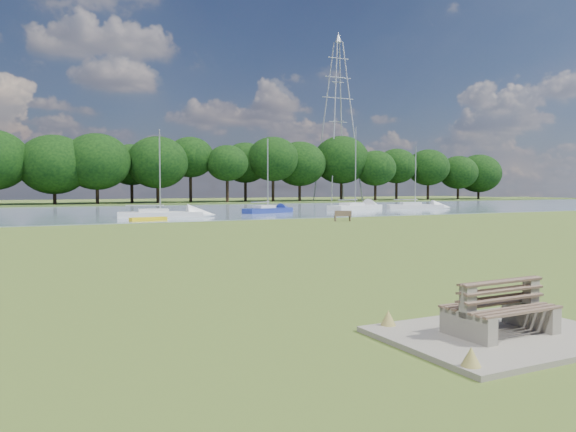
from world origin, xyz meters
name	(u,v)px	position (x,y,z in m)	size (l,w,h in m)	color
ground	(231,255)	(0.00, 0.00, 0.00)	(220.00, 220.00, 0.00)	olive
river	(93,213)	(0.00, 42.00, 0.00)	(220.00, 40.00, 0.10)	slate
far_bank	(67,205)	(0.00, 72.00, 0.00)	(220.00, 20.00, 0.40)	#4C6626
concrete_pad	(500,336)	(0.00, -14.00, 0.05)	(4.20, 3.20, 0.10)	gray
bench_pair	(500,310)	(0.00, -14.00, 0.53)	(2.01, 1.22, 1.07)	gray
riverbank_bench	(343,216)	(16.20, 17.28, 0.44)	(1.47, 0.89, 0.87)	brown
kayak	(148,219)	(1.97, 24.00, 0.20)	(3.01, 0.70, 0.30)	yellow
pylon	(338,97)	(48.12, 70.00, 19.76)	(6.74, 4.72, 31.68)	#A5A8AD
tree_line	(126,161)	(8.34, 68.00, 6.81)	(159.40, 9.52, 11.52)	black
sailboat_0	(414,205)	(37.48, 34.35, 0.52)	(6.96, 4.36, 7.81)	silver
sailboat_2	(267,208)	(16.12, 31.94, 0.54)	(6.04, 3.41, 7.74)	navy
sailboat_5	(159,212)	(4.02, 28.76, 0.49)	(7.66, 3.30, 7.91)	silver
sailboat_6	(355,205)	(29.11, 35.15, 0.55)	(8.20, 4.60, 9.88)	silver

